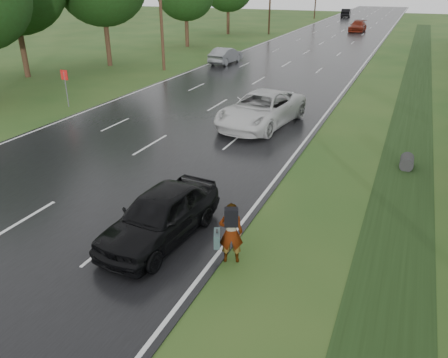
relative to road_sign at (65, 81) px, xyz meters
The scene contains 14 objects.
ground 14.80m from the road_sign, 54.69° to the right, with size 220.00×220.00×0.00m, color #254A1A.
road 34.12m from the road_sign, 75.56° to the left, with size 14.00×180.00×0.04m, color black.
edge_stripe_east 36.39m from the road_sign, 65.20° to the left, with size 0.12×180.00×0.01m, color silver.
edge_stripe_west 33.08m from the road_sign, 86.96° to the left, with size 0.12×180.00×0.01m, color silver.
center_line 34.11m from the road_sign, 75.56° to the left, with size 0.12×180.00×0.01m, color silver.
drainage_ditch 21.16m from the road_sign, 18.54° to the left, with size 2.20×120.00×0.56m.
road_sign is the anchor object (origin of this frame).
utility_pole_mid 13.50m from the road_sign, 93.08° to the left, with size 1.60×0.26×10.00m.
pedestrian 19.32m from the road_sign, 35.70° to the right, with size 0.98×0.76×1.85m.
white_pickup 12.45m from the road_sign, ahead, with size 2.96×6.41×1.78m, color silver.
dark_sedan 17.29m from the road_sign, 39.69° to the right, with size 1.90×4.71×1.60m, color black.
silver_sedan 18.36m from the road_sign, 80.34° to the left, with size 1.55×4.44×1.46m, color gray.
far_car_red 52.62m from the road_sign, 78.24° to the left, with size 2.16×5.33×1.55m, color maroon.
far_car_dark 79.29m from the road_sign, 86.69° to the left, with size 1.75×5.03×1.66m, color black.
Camera 1 is at (11.12, -8.86, 7.34)m, focal length 35.00 mm.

